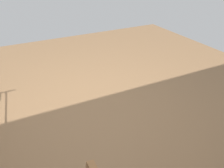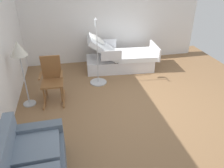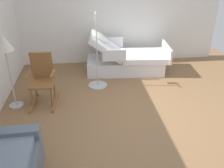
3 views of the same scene
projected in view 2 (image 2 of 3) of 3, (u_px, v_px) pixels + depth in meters
The scene contains 6 objects.
ground_plane at pixel (138, 104), 5.08m from camera, with size 6.76×6.76×0.00m, color olive.
side_wall at pixel (112, 18), 6.78m from camera, with size 0.10×5.57×2.70m, color white.
hospital_bed at pixel (120, 59), 6.60m from camera, with size 1.14×2.13×1.14m.
rocking_chair at pixel (52, 80), 5.02m from camera, with size 0.78×0.52×1.05m.
floor_lamp at pixel (19, 53), 4.47m from camera, with size 0.34×0.34×1.48m.
iv_pole at pixel (98, 74), 5.85m from camera, with size 0.44×0.44×1.69m.
Camera 2 is at (-4.01, 1.48, 2.83)m, focal length 35.59 mm.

